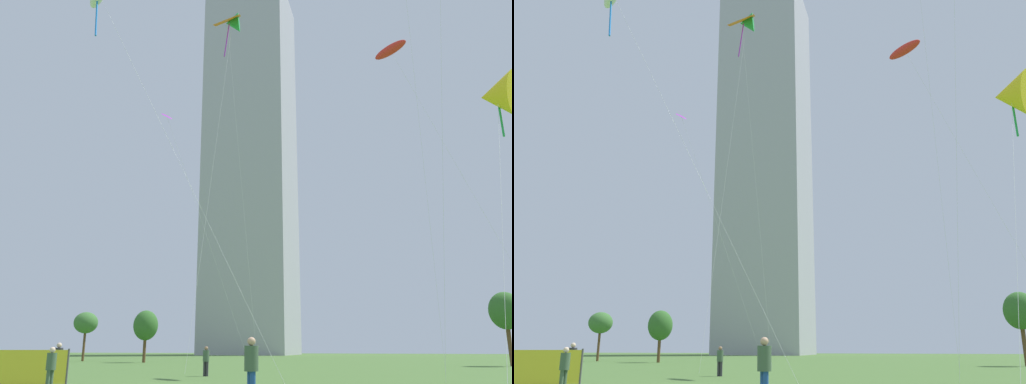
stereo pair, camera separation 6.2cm
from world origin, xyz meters
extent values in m
cylinder|color=#3F593F|center=(6.49, -4.59, 1.26)|extent=(0.42, 0.42, 0.72)
sphere|color=tan|center=(6.49, -4.59, 1.74)|extent=(0.25, 0.25, 0.25)
cylinder|color=#3F593F|center=(-1.92, -2.81, 0.39)|extent=(0.14, 0.14, 0.77)
cylinder|color=#3F593F|center=(-1.93, -2.97, 0.39)|extent=(0.14, 0.14, 0.77)
cylinder|color=#3F593F|center=(-1.93, -2.89, 1.08)|extent=(0.35, 0.35, 0.61)
sphere|color=beige|center=(-1.93, -2.89, 1.49)|extent=(0.21, 0.21, 0.21)
cylinder|color=#2D2D33|center=(-1.05, 9.45, 0.40)|extent=(0.15, 0.15, 0.80)
cylinder|color=#2D2D33|center=(-1.21, 9.46, 0.40)|extent=(0.15, 0.15, 0.80)
cylinder|color=#3F593F|center=(-1.13, 9.46, 1.12)|extent=(0.37, 0.37, 0.63)
sphere|color=#997051|center=(-1.13, 9.46, 1.54)|extent=(0.22, 0.22, 0.22)
cylinder|color=#593372|center=(-5.49, 2.11, 0.44)|extent=(0.16, 0.16, 0.87)
cylinder|color=#593372|center=(-5.55, 1.94, 0.44)|extent=(0.16, 0.16, 0.87)
cylinder|color=#2D2D33|center=(-5.52, 2.02, 1.22)|extent=(0.40, 0.40, 0.69)
sphere|color=beige|center=(-5.52, 2.02, 1.68)|extent=(0.24, 0.24, 0.24)
cylinder|color=silver|center=(11.79, 15.28, 15.83)|extent=(0.32, 5.03, 31.65)
cylinder|color=silver|center=(14.96, 17.13, 11.06)|extent=(9.39, 4.49, 22.12)
ellipsoid|color=red|center=(10.27, 14.89, 22.11)|extent=(2.66, 2.10, 0.85)
cylinder|color=silver|center=(-4.04, 16.60, 15.83)|extent=(0.81, 9.35, 31.66)
cone|color=green|center=(-4.44, 21.27, 31.66)|extent=(1.78, 2.08, 1.88)
cylinder|color=silver|center=(14.48, 1.62, 6.76)|extent=(2.20, 9.30, 13.52)
cone|color=yellow|center=(15.57, 6.26, 13.51)|extent=(2.73, 2.91, 2.53)
cylinder|color=green|center=(15.57, 6.26, 12.26)|extent=(0.13, 0.18, 1.91)
cylinder|color=silver|center=(0.46, 1.49, 10.59)|extent=(11.08, 0.61, 21.20)
cylinder|color=blue|center=(-5.08, 1.79, 19.52)|extent=(0.61, 0.59, 2.69)
cylinder|color=silver|center=(12.93, 7.64, 13.00)|extent=(2.15, 0.54, 25.99)
cylinder|color=silver|center=(-7.83, 24.48, 11.18)|extent=(5.47, 8.19, 22.36)
pyramid|color=purple|center=(-10.54, 20.39, 22.39)|extent=(1.37, 1.27, 0.81)
cylinder|color=silver|center=(-3.43, 21.33, 15.50)|extent=(2.00, 3.00, 31.00)
pyramid|color=orange|center=(-4.43, 19.81, 31.04)|extent=(3.00, 3.36, 2.15)
cylinder|color=purple|center=(-4.42, 19.84, 28.91)|extent=(0.42, 0.38, 3.57)
cylinder|color=brown|center=(-29.77, 37.34, 1.77)|extent=(0.30, 0.30, 3.54)
ellipsoid|color=#3D7033|center=(-29.77, 37.34, 4.57)|extent=(2.93, 2.93, 2.57)
cylinder|color=brown|center=(-19.55, 34.27, 1.52)|extent=(0.34, 0.34, 3.04)
ellipsoid|color=#336628|center=(-19.55, 34.27, 4.00)|extent=(2.75, 2.75, 3.29)
cylinder|color=brown|center=(17.67, 33.73, 1.90)|extent=(0.37, 0.37, 3.79)
ellipsoid|color=#336628|center=(17.67, 33.73, 4.81)|extent=(2.91, 2.91, 3.35)
cube|color=#A8A8AD|center=(-30.16, 101.40, 47.92)|extent=(21.63, 22.23, 95.85)
cylinder|color=#4C4C4C|center=(-2.90, -0.65, 0.76)|extent=(0.08, 0.08, 1.53)
cube|color=yellow|center=(-4.29, -1.38, 0.81)|extent=(2.79, 1.49, 1.33)
camera|label=1|loc=(11.77, -19.90, 1.56)|focal=37.06mm
camera|label=2|loc=(11.83, -19.88, 1.56)|focal=37.06mm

